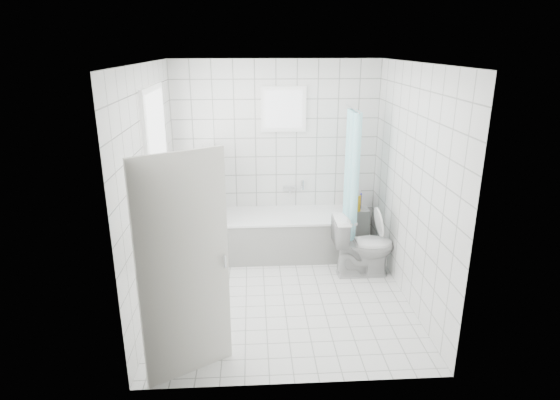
{
  "coord_description": "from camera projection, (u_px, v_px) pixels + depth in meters",
  "views": [
    {
      "loc": [
        -0.33,
        -4.8,
        2.78
      ],
      "look_at": [
        -0.02,
        0.35,
        1.05
      ],
      "focal_mm": 30.0,
      "sensor_mm": 36.0,
      "label": 1
    }
  ],
  "objects": [
    {
      "name": "wall_back",
      "position": [
        276.0,
        156.0,
        6.45
      ],
      "size": [
        2.8,
        0.02,
        2.6
      ],
      "primitive_type": "cube",
      "color": "white",
      "rests_on": "ground"
    },
    {
      "name": "wall_front",
      "position": [
        297.0,
        245.0,
        3.61
      ],
      "size": [
        2.8,
        0.02,
        2.6
      ],
      "primitive_type": "cube",
      "color": "white",
      "rests_on": "ground"
    },
    {
      "name": "sill_bottles",
      "position": [
        169.0,
        205.0,
        5.41
      ],
      "size": [
        0.15,
        0.57,
        0.27
      ],
      "color": "silver",
      "rests_on": "window_sill"
    },
    {
      "name": "bathtub",
      "position": [
        284.0,
        234.0,
        6.42
      ],
      "size": [
        1.85,
        0.77,
        0.58
      ],
      "color": "white",
      "rests_on": "ground"
    },
    {
      "name": "wall_right",
      "position": [
        411.0,
        186.0,
        5.11
      ],
      "size": [
        0.02,
        3.0,
        2.6
      ],
      "primitive_type": "cube",
      "color": "white",
      "rests_on": "ground"
    },
    {
      "name": "window_sill",
      "position": [
        168.0,
        219.0,
        5.38
      ],
      "size": [
        0.18,
        1.02,
        0.08
      ],
      "primitive_type": "cube",
      "color": "white",
      "rests_on": "wall_left"
    },
    {
      "name": "ledge_bottles",
      "position": [
        355.0,
        202.0,
        6.57
      ],
      "size": [
        0.19,
        0.2,
        0.24
      ],
      "color": "yellow",
      "rests_on": "tiled_ledge"
    },
    {
      "name": "wall_left",
      "position": [
        152.0,
        191.0,
        4.95
      ],
      "size": [
        0.02,
        3.0,
        2.6
      ],
      "primitive_type": "cube",
      "color": "white",
      "rests_on": "ground"
    },
    {
      "name": "curtain_rod",
      "position": [
        353.0,
        109.0,
        5.91
      ],
      "size": [
        0.02,
        0.8,
        0.02
      ],
      "primitive_type": "cylinder",
      "rotation": [
        1.57,
        0.0,
        0.0
      ],
      "color": "silver",
      "rests_on": "wall_back"
    },
    {
      "name": "toilet",
      "position": [
        363.0,
        246.0,
        5.83
      ],
      "size": [
        0.76,
        0.44,
        0.77
      ],
      "primitive_type": "imported",
      "rotation": [
        0.0,
        0.0,
        1.59
      ],
      "color": "silver",
      "rests_on": "ground"
    },
    {
      "name": "shower_curtain",
      "position": [
        351.0,
        180.0,
        6.07
      ],
      "size": [
        0.14,
        0.48,
        1.78
      ],
      "primitive_type": null,
      "color": "#50E1EC",
      "rests_on": "curtain_rod"
    },
    {
      "name": "ground",
      "position": [
        283.0,
        295.0,
        5.45
      ],
      "size": [
        3.0,
        3.0,
        0.0
      ],
      "primitive_type": "plane",
      "color": "white",
      "rests_on": "ground"
    },
    {
      "name": "window_back",
      "position": [
        284.0,
        109.0,
        6.21
      ],
      "size": [
        0.5,
        0.01,
        0.5
      ],
      "primitive_type": "cube",
      "color": "white",
      "rests_on": "wall_back"
    },
    {
      "name": "ceiling",
      "position": [
        284.0,
        63.0,
        4.62
      ],
      "size": [
        3.0,
        3.0,
        0.0
      ],
      "primitive_type": "plane",
      "rotation": [
        3.14,
        0.0,
        0.0
      ],
      "color": "white",
      "rests_on": "ground"
    },
    {
      "name": "door",
      "position": [
        185.0,
        270.0,
        3.87
      ],
      "size": [
        0.71,
        0.45,
        2.0
      ],
      "primitive_type": "cube",
      "rotation": [
        0.0,
        0.0,
        -1.03
      ],
      "color": "silver",
      "rests_on": "ground"
    },
    {
      "name": "window_left",
      "position": [
        159.0,
        156.0,
        5.14
      ],
      "size": [
        0.01,
        0.9,
        1.4
      ],
      "primitive_type": "cube",
      "color": "white",
      "rests_on": "wall_left"
    },
    {
      "name": "tiled_ledge",
      "position": [
        354.0,
        227.0,
        6.73
      ],
      "size": [
        0.4,
        0.24,
        0.55
      ],
      "primitive_type": "cube",
      "color": "white",
      "rests_on": "ground"
    },
    {
      "name": "tub_faucet",
      "position": [
        289.0,
        188.0,
        6.57
      ],
      "size": [
        0.18,
        0.06,
        0.06
      ],
      "primitive_type": "cube",
      "color": "silver",
      "rests_on": "wall_back"
    },
    {
      "name": "partition_wall",
      "position": [
        209.0,
        205.0,
        6.17
      ],
      "size": [
        0.15,
        0.85,
        1.5
      ],
      "primitive_type": "cube",
      "color": "white",
      "rests_on": "ground"
    }
  ]
}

